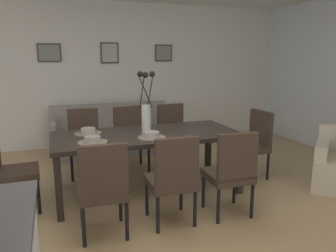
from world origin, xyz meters
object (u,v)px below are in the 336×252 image
at_px(dining_chair_mid_right, 173,131).
at_px(framed_picture_center, 110,53).
at_px(bowl_far_left, 152,134).
at_px(sofa, 113,135).
at_px(dining_table, 147,139).
at_px(dining_chair_far_right, 130,135).
at_px(dining_chair_near_right, 84,139).
at_px(dining_chair_head_east, 253,141).
at_px(dining_chair_head_west, 9,166).
at_px(bowl_near_left, 93,139).
at_px(dining_chair_near_left, 103,185).
at_px(centerpiece_vase, 146,110).
at_px(framed_picture_left, 49,53).
at_px(framed_picture_right, 164,53).
at_px(bowl_near_right, 88,130).
at_px(dining_chair_mid_left, 231,170).
at_px(dining_chair_far_left, 173,176).

distance_m(dining_chair_mid_right, framed_picture_center, 2.04).
bearing_deg(bowl_far_left, sofa, 92.13).
relative_size(dining_table, framed_picture_center, 5.92).
bearing_deg(dining_chair_far_right, dining_chair_mid_right, 1.52).
distance_m(dining_chair_near_right, dining_chair_mid_right, 1.34).
distance_m(dining_table, dining_chair_head_east, 1.53).
bearing_deg(dining_chair_head_west, bowl_near_left, -12.92).
bearing_deg(dining_chair_near_left, dining_chair_head_east, 22.69).
xyz_separation_m(centerpiece_vase, framed_picture_left, (-1.04, 2.43, 0.67)).
height_order(sofa, framed_picture_right, framed_picture_right).
distance_m(dining_chair_near_right, bowl_near_right, 0.73).
xyz_separation_m(dining_chair_near_right, centerpiece_vase, (0.66, -0.90, 0.51)).
bearing_deg(bowl_near_right, dining_chair_mid_left, -40.88).
xyz_separation_m(dining_chair_near_left, bowl_near_right, (0.00, 1.11, 0.27)).
height_order(dining_chair_mid_right, framed_picture_left, framed_picture_left).
distance_m(dining_chair_near_left, dining_chair_head_west, 1.23).
bearing_deg(dining_chair_far_left, bowl_near_right, 121.58).
height_order(bowl_near_right, framed_picture_right, framed_picture_right).
bearing_deg(sofa, framed_picture_right, 24.88).
bearing_deg(bowl_near_left, bowl_near_right, 90.00).
bearing_deg(dining_chair_mid_right, dining_table, -126.44).
bearing_deg(centerpiece_vase, dining_chair_mid_right, 53.56).
relative_size(dining_chair_head_west, framed_picture_center, 2.47).
bearing_deg(dining_chair_near_right, bowl_near_right, -90.43).
xyz_separation_m(dining_chair_mid_right, sofa, (-0.76, 0.99, -0.23)).
xyz_separation_m(dining_chair_far_left, dining_chair_mid_left, (0.63, -0.03, 0.00)).
relative_size(bowl_far_left, sofa, 0.08).
relative_size(dining_chair_far_left, dining_chair_mid_right, 1.00).
xyz_separation_m(dining_chair_head_west, bowl_far_left, (1.53, -0.20, 0.27)).
height_order(dining_chair_far_right, framed_picture_left, framed_picture_left).
distance_m(dining_chair_mid_left, dining_chair_mid_right, 1.83).
height_order(dining_chair_far_right, framed_picture_center, framed_picture_center).
xyz_separation_m(bowl_near_right, framed_picture_center, (0.66, 2.21, 0.92)).
relative_size(dining_table, dining_chair_far_right, 2.39).
bearing_deg(dining_chair_mid_right, dining_chair_head_east, -47.30).
relative_size(dining_table, dining_chair_head_west, 2.39).
height_order(centerpiece_vase, bowl_far_left, centerpiece_vase).
height_order(bowl_near_right, bowl_far_left, same).
bearing_deg(dining_chair_head_east, dining_chair_head_west, -179.27).
bearing_deg(sofa, centerpiece_vase, -87.60).
distance_m(bowl_near_right, framed_picture_right, 2.94).
distance_m(dining_chair_mid_left, dining_chair_head_east, 1.27).
distance_m(bowl_far_left, framed_picture_right, 2.99).
bearing_deg(framed_picture_right, dining_table, -113.04).
distance_m(dining_chair_far_right, bowl_far_left, 1.16).
bearing_deg(bowl_far_left, dining_chair_near_left, -134.43).
height_order(dining_chair_head_east, centerpiece_vase, centerpiece_vase).
distance_m(dining_chair_near_right, framed_picture_right, 2.57).
distance_m(dining_chair_near_right, sofa, 1.19).
xyz_separation_m(dining_chair_mid_right, framed_picture_left, (-1.72, 1.51, 1.18)).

